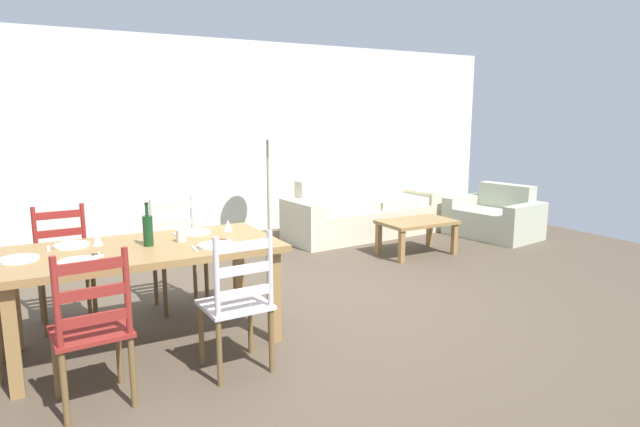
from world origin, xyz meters
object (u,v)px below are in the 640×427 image
(wine_glass_near_right, at_px, (228,226))
(coffee_table, at_px, (417,226))
(armchair_upholstered, at_px, (496,219))
(dining_chair_near_left, at_px, (92,330))
(dining_chair_near_right, at_px, (238,303))
(couch, at_px, (362,215))
(coffee_cup_primary, at_px, (181,236))
(dining_chair_far_left, at_px, (64,266))
(wine_glass_near_left, at_px, (98,240))
(wine_bottle, at_px, (148,230))
(standing_lamp, at_px, (267,136))
(dining_chair_far_right, at_px, (178,253))
(dining_table, at_px, (144,258))

(wine_glass_near_right, distance_m, coffee_table, 3.13)
(armchair_upholstered, bearing_deg, dining_chair_near_left, -158.61)
(dining_chair_near_right, relative_size, couch, 0.41)
(coffee_table, distance_m, armchair_upholstered, 1.64)
(coffee_cup_primary, bearing_deg, dining_chair_near_left, -133.23)
(dining_chair_far_left, relative_size, wine_glass_near_left, 5.96)
(wine_bottle, distance_m, wine_glass_near_left, 0.38)
(wine_glass_near_left, bearing_deg, coffee_cup_primary, 14.97)
(standing_lamp, bearing_deg, wine_glass_near_right, -118.87)
(dining_chair_near_left, height_order, coffee_table, dining_chair_near_left)
(coffee_table, bearing_deg, wine_bottle, -161.41)
(coffee_table, bearing_deg, wine_glass_near_right, -155.81)
(coffee_cup_primary, relative_size, armchair_upholstered, 0.07)
(dining_chair_far_left, relative_size, coffee_table, 1.07)
(dining_chair_near_left, xyz_separation_m, dining_chair_far_right, (0.86, 1.48, 0.00))
(dining_table, xyz_separation_m, couch, (3.41, 2.35, -0.37))
(armchair_upholstered, bearing_deg, wine_bottle, -164.37)
(dining_table, relative_size, dining_chair_near_left, 1.98)
(dining_chair_near_left, xyz_separation_m, wine_bottle, (0.48, 0.75, 0.39))
(dining_chair_near_right, bearing_deg, standing_lamp, 63.54)
(standing_lamp, bearing_deg, dining_chair_far_left, -145.32)
(dining_chair_near_right, relative_size, dining_chair_far_left, 1.00)
(coffee_table, bearing_deg, couch, 90.29)
(couch, bearing_deg, dining_table, -145.37)
(dining_chair_near_right, distance_m, wine_glass_near_left, 1.03)
(dining_chair_far_right, height_order, coffee_cup_primary, dining_chair_far_right)
(standing_lamp, bearing_deg, wine_glass_near_left, -131.60)
(dining_chair_far_left, bearing_deg, couch, 22.08)
(wine_bottle, height_order, wine_glass_near_left, wine_bottle)
(dining_table, distance_m, couch, 4.16)
(dining_chair_near_left, bearing_deg, coffee_cup_primary, 46.77)
(standing_lamp, bearing_deg, wine_bottle, -128.61)
(wine_glass_near_left, relative_size, wine_glass_near_right, 1.00)
(dining_table, relative_size, wine_glass_near_right, 11.80)
(dining_chair_far_left, height_order, wine_bottle, wine_bottle)
(wine_glass_near_right, bearing_deg, wine_glass_near_left, -179.40)
(coffee_cup_primary, xyz_separation_m, couch, (3.13, 2.33, -0.50))
(dining_chair_far_right, height_order, couch, dining_chair_far_right)
(dining_chair_near_left, height_order, dining_chair_far_right, same)
(dining_table, xyz_separation_m, dining_chair_near_right, (0.44, -0.72, -0.19))
(coffee_cup_primary, bearing_deg, wine_bottle, -176.22)
(dining_chair_far_left, bearing_deg, wine_glass_near_right, -39.80)
(coffee_table, height_order, armchair_upholstered, armchair_upholstered)
(wine_glass_near_left, height_order, coffee_cup_primary, wine_glass_near_left)
(wine_glass_near_right, bearing_deg, armchair_upholstered, 19.01)
(dining_chair_near_left, bearing_deg, wine_glass_near_right, 30.71)
(wine_bottle, relative_size, standing_lamp, 0.19)
(dining_chair_far_right, height_order, standing_lamp, standing_lamp)
(coffee_table, bearing_deg, wine_glass_near_left, -161.09)
(wine_glass_near_left, distance_m, armchair_upholstered, 5.59)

